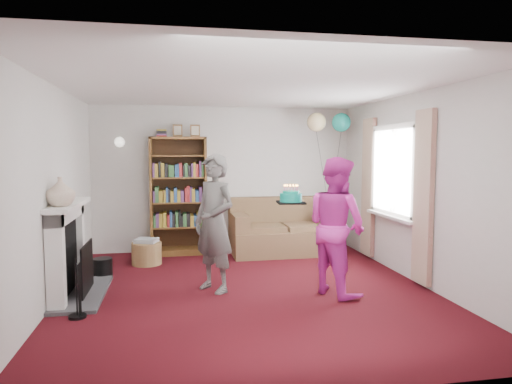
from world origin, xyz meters
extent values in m
plane|color=#33070E|center=(0.00, 0.00, 0.00)|extent=(5.00, 5.00, 0.00)
cube|color=silver|center=(0.00, 2.51, 1.25)|extent=(4.50, 0.02, 2.50)
cube|color=silver|center=(-2.26, 0.00, 1.25)|extent=(0.02, 5.00, 2.50)
cube|color=silver|center=(2.26, 0.00, 1.25)|extent=(0.02, 5.00, 2.50)
cube|color=white|center=(0.00, 0.00, 2.50)|extent=(4.50, 5.00, 0.01)
cube|color=#3F3F42|center=(-2.00, 0.20, 0.02)|extent=(0.55, 1.40, 0.04)
cube|color=white|center=(-2.15, -0.35, 0.53)|extent=(0.18, 0.14, 1.06)
cube|color=white|center=(-2.15, 0.75, 0.53)|extent=(0.18, 0.14, 1.06)
cube|color=white|center=(-2.15, 0.20, 1.00)|extent=(0.18, 1.24, 0.16)
cube|color=white|center=(-2.12, 0.20, 1.10)|extent=(0.28, 1.35, 0.05)
cube|color=black|center=(-2.17, 0.20, 0.48)|extent=(0.10, 0.80, 0.86)
cube|color=black|center=(-1.93, 0.20, 0.33)|extent=(0.02, 0.70, 0.60)
cylinder|color=black|center=(-1.90, -0.58, 0.32)|extent=(0.18, 0.18, 0.64)
cylinder|color=black|center=(-1.87, 1.00, 0.13)|extent=(0.26, 0.26, 0.26)
cube|color=white|center=(2.21, 0.60, 2.08)|extent=(0.08, 1.30, 0.08)
cube|color=white|center=(2.21, 0.60, 0.82)|extent=(0.08, 1.30, 0.08)
cube|color=white|center=(2.24, 0.60, 1.45)|extent=(0.01, 1.15, 1.20)
cube|color=white|center=(2.18, 0.60, 0.79)|extent=(0.14, 1.32, 0.04)
cube|color=#BCAD8E|center=(2.20, -0.22, 1.15)|extent=(0.07, 0.38, 2.20)
cube|color=#BCAD8E|center=(2.20, 1.42, 1.15)|extent=(0.07, 0.38, 2.20)
cylinder|color=gold|center=(-1.75, 2.45, 1.90)|extent=(0.04, 0.12, 0.04)
sphere|color=white|center=(-1.75, 2.36, 1.88)|extent=(0.16, 0.16, 0.16)
cube|color=#472B14|center=(-0.81, 2.46, 0.98)|extent=(0.93, 0.04, 1.97)
cube|color=brown|center=(-1.25, 2.27, 0.98)|extent=(0.04, 0.42, 1.97)
cube|color=brown|center=(-0.36, 2.27, 0.98)|extent=(0.04, 0.42, 1.97)
cube|color=brown|center=(-0.81, 2.27, 1.95)|extent=(0.93, 0.42, 0.04)
cube|color=brown|center=(-0.81, 2.27, 0.05)|extent=(0.93, 0.42, 0.10)
cube|color=brown|center=(-0.81, 2.27, 0.47)|extent=(0.85, 0.38, 0.03)
cube|color=brown|center=(-0.81, 2.27, 0.88)|extent=(0.85, 0.38, 0.02)
cube|color=brown|center=(-0.81, 2.27, 1.29)|extent=(0.85, 0.38, 0.02)
cube|color=brown|center=(-0.81, 2.27, 1.66)|extent=(0.85, 0.38, 0.02)
cube|color=maroon|center=(-1.07, 2.25, 2.03)|extent=(0.16, 0.22, 0.12)
cube|color=brown|center=(-0.81, 2.32, 2.08)|extent=(0.16, 0.02, 0.20)
cube|color=brown|center=(-0.52, 2.32, 2.08)|extent=(0.16, 0.02, 0.20)
cube|color=brown|center=(0.93, 2.00, 0.21)|extent=(1.76, 0.93, 0.41)
cube|color=brown|center=(0.93, 2.34, 0.57)|extent=(1.76, 0.24, 0.72)
cube|color=brown|center=(0.17, 2.00, 0.41)|extent=(0.24, 0.88, 0.57)
cube|color=brown|center=(1.69, 2.00, 0.41)|extent=(0.24, 0.88, 0.57)
cube|color=brown|center=(0.54, 1.92, 0.44)|extent=(0.74, 0.63, 0.12)
cube|color=brown|center=(1.32, 1.92, 0.44)|extent=(0.74, 0.63, 0.12)
cylinder|color=olive|center=(-1.31, 1.62, 0.17)|extent=(0.45, 0.45, 0.34)
cube|color=beige|center=(-1.31, 1.62, 0.37)|extent=(0.32, 0.25, 0.06)
imported|color=black|center=(-0.41, 0.11, 0.85)|extent=(0.70, 0.74, 1.70)
imported|color=#CF299F|center=(1.04, -0.27, 0.83)|extent=(0.90, 0.99, 1.66)
cube|color=black|center=(0.49, -0.18, 1.12)|extent=(0.32, 0.32, 0.02)
cylinder|color=#0C927B|center=(0.49, -0.18, 1.18)|extent=(0.27, 0.27, 0.10)
cylinder|color=#0C927B|center=(0.49, -0.18, 1.24)|extent=(0.19, 0.19, 0.04)
cylinder|color=#CF5C99|center=(0.57, -0.18, 1.27)|extent=(0.01, 0.01, 0.09)
sphere|color=orange|center=(0.57, -0.18, 1.32)|extent=(0.02, 0.02, 0.02)
cylinder|color=#CF5C99|center=(0.56, -0.15, 1.27)|extent=(0.01, 0.01, 0.09)
sphere|color=orange|center=(0.56, -0.15, 1.32)|extent=(0.02, 0.02, 0.02)
cylinder|color=#CF5C99|center=(0.53, -0.12, 1.27)|extent=(0.01, 0.01, 0.09)
sphere|color=orange|center=(0.53, -0.12, 1.32)|extent=(0.02, 0.02, 0.02)
cylinder|color=#CF5C99|center=(0.50, -0.11, 1.27)|extent=(0.01, 0.01, 0.09)
sphere|color=orange|center=(0.50, -0.11, 1.32)|extent=(0.02, 0.02, 0.02)
cylinder|color=#CF5C99|center=(0.46, -0.11, 1.27)|extent=(0.01, 0.01, 0.09)
sphere|color=orange|center=(0.46, -0.11, 1.32)|extent=(0.02, 0.02, 0.02)
cylinder|color=#CF5C99|center=(0.43, -0.13, 1.27)|extent=(0.01, 0.01, 0.09)
sphere|color=orange|center=(0.43, -0.13, 1.32)|extent=(0.02, 0.02, 0.02)
cylinder|color=#CF5C99|center=(0.41, -0.17, 1.27)|extent=(0.01, 0.01, 0.09)
sphere|color=orange|center=(0.41, -0.17, 1.32)|extent=(0.02, 0.02, 0.02)
cylinder|color=#CF5C99|center=(0.41, -0.20, 1.27)|extent=(0.01, 0.01, 0.09)
sphere|color=orange|center=(0.41, -0.20, 1.32)|extent=(0.02, 0.02, 0.02)
cylinder|color=#CF5C99|center=(0.43, -0.24, 1.27)|extent=(0.01, 0.01, 0.09)
sphere|color=orange|center=(0.43, -0.24, 1.32)|extent=(0.02, 0.02, 0.02)
cylinder|color=#CF5C99|center=(0.46, -0.26, 1.27)|extent=(0.01, 0.01, 0.09)
sphere|color=orange|center=(0.46, -0.26, 1.32)|extent=(0.02, 0.02, 0.02)
cylinder|color=#CF5C99|center=(0.50, -0.26, 1.27)|extent=(0.01, 0.01, 0.09)
sphere|color=orange|center=(0.50, -0.26, 1.32)|extent=(0.02, 0.02, 0.02)
cylinder|color=#CF5C99|center=(0.53, -0.25, 1.27)|extent=(0.01, 0.01, 0.09)
sphere|color=orange|center=(0.53, -0.25, 1.32)|extent=(0.02, 0.02, 0.02)
cylinder|color=#CF5C99|center=(0.56, -0.22, 1.27)|extent=(0.01, 0.01, 0.09)
sphere|color=orange|center=(0.56, -0.22, 1.32)|extent=(0.02, 0.02, 0.02)
sphere|color=#3F3F3F|center=(1.69, 1.80, 0.68)|extent=(0.02, 0.02, 0.02)
sphere|color=teal|center=(1.94, 1.98, 2.22)|extent=(0.32, 0.32, 0.32)
sphere|color=beige|center=(1.50, 1.98, 2.22)|extent=(0.32, 0.32, 0.32)
imported|color=beige|center=(-2.12, -0.15, 1.29)|extent=(0.34, 0.34, 0.32)
camera|label=1|loc=(-0.90, -5.45, 1.72)|focal=32.00mm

